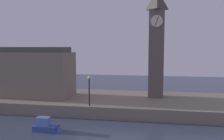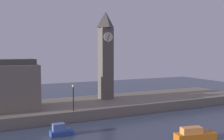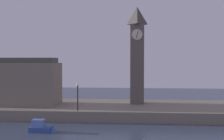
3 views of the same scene
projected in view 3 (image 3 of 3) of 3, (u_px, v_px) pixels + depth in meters
far_embankment at (79, 109)px, 41.70m from camera, size 70.00×12.00×1.50m
clock_tower at (137, 54)px, 42.39m from camera, size 2.37×2.41×15.41m
parliament_hall at (13, 81)px, 41.61m from camera, size 13.69×5.55×11.03m
streetlamp at (78, 94)px, 36.23m from camera, size 0.36×0.36×3.73m
boat_tour_blue at (43, 128)px, 31.09m from camera, size 3.17×1.30×1.46m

